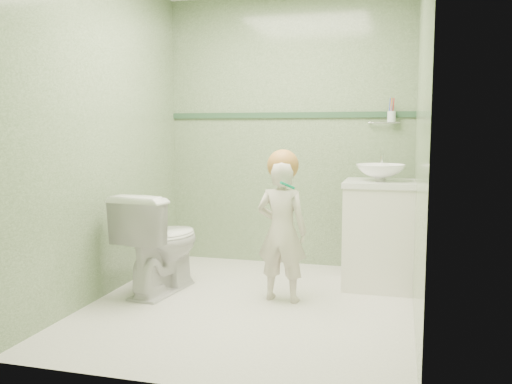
% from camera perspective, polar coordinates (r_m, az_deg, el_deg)
% --- Properties ---
extents(ground, '(2.50, 2.50, 0.00)m').
position_cam_1_polar(ground, '(3.85, -0.60, -11.87)').
color(ground, beige).
rests_on(ground, ground).
extents(room_shell, '(2.50, 2.54, 2.40)m').
position_cam_1_polar(room_shell, '(3.65, -0.62, 6.30)').
color(room_shell, gray).
rests_on(room_shell, ground).
extents(trim_stripe, '(2.20, 0.02, 0.05)m').
position_cam_1_polar(trim_stripe, '(4.86, 3.39, 8.13)').
color(trim_stripe, '#2E5136').
rests_on(trim_stripe, room_shell).
extents(vanity, '(0.52, 0.50, 0.80)m').
position_cam_1_polar(vanity, '(4.30, 12.88, -4.56)').
color(vanity, white).
rests_on(vanity, ground).
extents(counter, '(0.54, 0.52, 0.04)m').
position_cam_1_polar(counter, '(4.24, 13.02, 0.89)').
color(counter, white).
rests_on(counter, vanity).
extents(basin, '(0.37, 0.37, 0.13)m').
position_cam_1_polar(basin, '(4.23, 13.05, 2.02)').
color(basin, white).
rests_on(basin, counter).
extents(faucet, '(0.03, 0.13, 0.18)m').
position_cam_1_polar(faucet, '(4.41, 13.17, 3.24)').
color(faucet, silver).
rests_on(faucet, counter).
extents(cup_holder, '(0.26, 0.07, 0.21)m').
position_cam_1_polar(cup_holder, '(4.70, 14.06, 7.78)').
color(cup_holder, silver).
rests_on(cup_holder, room_shell).
extents(toilet, '(0.52, 0.80, 0.76)m').
position_cam_1_polar(toilet, '(4.13, -10.05, -5.22)').
color(toilet, white).
rests_on(toilet, ground).
extents(toddler, '(0.39, 0.27, 1.01)m').
position_cam_1_polar(toddler, '(3.83, 2.75, -4.18)').
color(toddler, beige).
rests_on(toddler, ground).
extents(hair_cap, '(0.22, 0.22, 0.22)m').
position_cam_1_polar(hair_cap, '(3.80, 2.87, 2.85)').
color(hair_cap, '#AC7435').
rests_on(hair_cap, toddler).
extents(teal_toothbrush, '(0.11, 0.13, 0.08)m').
position_cam_1_polar(teal_toothbrush, '(3.64, 3.29, 0.78)').
color(teal_toothbrush, '#04885C').
rests_on(teal_toothbrush, toddler).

